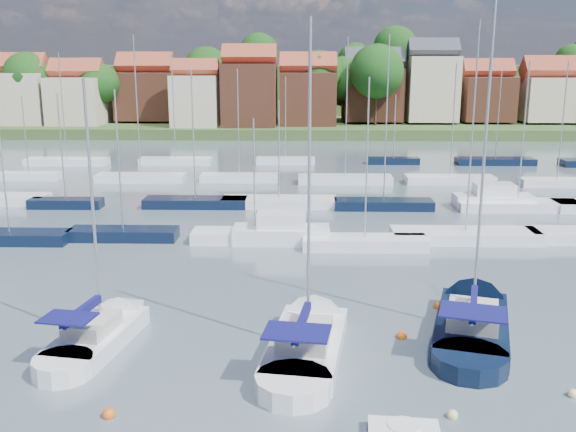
{
  "coord_description": "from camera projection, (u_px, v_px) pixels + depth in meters",
  "views": [
    {
      "loc": [
        -3.69,
        -25.16,
        12.89
      ],
      "look_at": [
        -4.68,
        14.0,
        3.45
      ],
      "focal_mm": 40.0,
      "sensor_mm": 36.0,
      "label": 1
    }
  ],
  "objects": [
    {
      "name": "marina_field",
      "position": [
        362.0,
        195.0,
        61.39
      ],
      "size": [
        79.62,
        41.41,
        15.93
      ],
      "color": "white",
      "rests_on": "ground"
    },
    {
      "name": "buoy_d",
      "position": [
        452.0,
        418.0,
        23.85
      ],
      "size": [
        0.44,
        0.44,
        0.44
      ],
      "primitive_type": "sphere",
      "color": "beige",
      "rests_on": "ground"
    },
    {
      "name": "buoy_c",
      "position": [
        319.0,
        380.0,
        26.69
      ],
      "size": [
        0.54,
        0.54,
        0.54
      ],
      "primitive_type": "sphere",
      "color": "beige",
      "rests_on": "ground"
    },
    {
      "name": "far_shore_town",
      "position": [
        329.0,
        97.0,
        155.18
      ],
      "size": [
        212.46,
        90.0,
        22.27
      ],
      "color": "#3E592C",
      "rests_on": "ground"
    },
    {
      "name": "tender",
      "position": [
        404.0,
        431.0,
        22.62
      ],
      "size": [
        2.59,
        1.37,
        0.54
      ],
      "rotation": [
        0.0,
        0.0,
        -0.09
      ],
      "color": "white",
      "rests_on": "ground"
    },
    {
      "name": "buoy_g",
      "position": [
        402.0,
        338.0,
        30.74
      ],
      "size": [
        0.5,
        0.5,
        0.5
      ],
      "primitive_type": "sphere",
      "color": "#D85914",
      "rests_on": "ground"
    },
    {
      "name": "sailboat_navy",
      "position": [
        473.0,
        315.0,
        32.58
      ],
      "size": [
        6.55,
        12.91,
        17.24
      ],
      "rotation": [
        0.0,
        0.0,
        1.3
      ],
      "color": "black",
      "rests_on": "ground"
    },
    {
      "name": "sailboat_centre",
      "position": [
        311.0,
        334.0,
        30.33
      ],
      "size": [
        4.73,
        12.11,
        16.01
      ],
      "rotation": [
        0.0,
        0.0,
        1.43
      ],
      "color": "white",
      "rests_on": "ground"
    },
    {
      "name": "buoy_h",
      "position": [
        489.0,
        373.0,
        27.23
      ],
      "size": [
        0.44,
        0.44,
        0.44
      ],
      "primitive_type": "sphere",
      "color": "#D85914",
      "rests_on": "ground"
    },
    {
      "name": "buoy_e",
      "position": [
        438.0,
        308.0,
        34.47
      ],
      "size": [
        0.54,
        0.54,
        0.54
      ],
      "primitive_type": "sphere",
      "color": "#D85914",
      "rests_on": "ground"
    },
    {
      "name": "ground",
      "position": [
        340.0,
        190.0,
        66.25
      ],
      "size": [
        260.0,
        260.0,
        0.0
      ],
      "primitive_type": "plane",
      "color": "#465660",
      "rests_on": "ground"
    },
    {
      "name": "buoy_b",
      "position": [
        109.0,
        417.0,
        23.9
      ],
      "size": [
        0.5,
        0.5,
        0.5
      ],
      "primitive_type": "sphere",
      "color": "#D85914",
      "rests_on": "ground"
    },
    {
      "name": "buoy_f",
      "position": [
        572.0,
        396.0,
        25.37
      ],
      "size": [
        0.42,
        0.42,
        0.42
      ],
      "primitive_type": "sphere",
      "color": "beige",
      "rests_on": "ground"
    },
    {
      "name": "sailboat_left",
      "position": [
        107.0,
        330.0,
        30.76
      ],
      "size": [
        4.11,
        9.96,
        13.24
      ],
      "rotation": [
        0.0,
        0.0,
        1.41
      ],
      "color": "white",
      "rests_on": "ground"
    }
  ]
}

